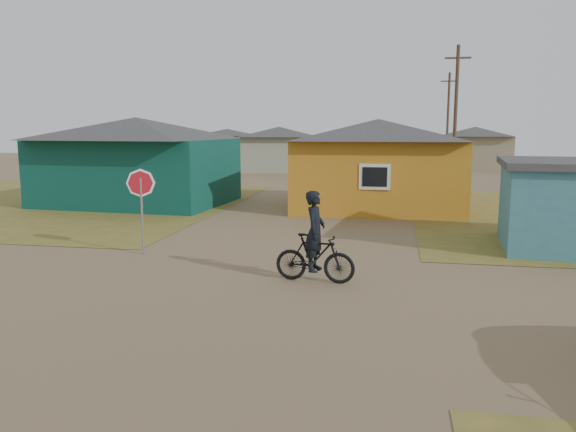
% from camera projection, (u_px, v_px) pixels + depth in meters
% --- Properties ---
extents(ground, '(120.00, 120.00, 0.00)m').
position_uv_depth(ground, '(233.00, 299.00, 11.68)').
color(ground, '#7B6447').
extents(grass_nw, '(20.00, 18.00, 0.00)m').
position_uv_depth(grass_nw, '(28.00, 202.00, 26.87)').
color(grass_nw, olive).
rests_on(grass_nw, ground).
extents(house_teal, '(8.93, 7.08, 4.00)m').
position_uv_depth(house_teal, '(138.00, 160.00, 26.03)').
color(house_teal, '#0A3B34').
rests_on(house_teal, ground).
extents(house_yellow, '(7.72, 6.76, 3.90)m').
position_uv_depth(house_yellow, '(377.00, 163.00, 24.50)').
color(house_yellow, '#BD7B1D').
rests_on(house_yellow, ground).
extents(house_pale_west, '(7.04, 6.15, 3.60)m').
position_uv_depth(house_pale_west, '(279.00, 148.00, 45.50)').
color(house_pale_west, gray).
rests_on(house_pale_west, ground).
extents(house_beige_east, '(6.95, 6.05, 3.60)m').
position_uv_depth(house_beige_east, '(474.00, 147.00, 48.38)').
color(house_beige_east, gray).
rests_on(house_beige_east, ground).
extents(house_pale_north, '(6.28, 5.81, 3.40)m').
position_uv_depth(house_pale_north, '(227.00, 145.00, 58.63)').
color(house_pale_north, gray).
rests_on(house_pale_north, ground).
extents(utility_pole_near, '(1.40, 0.20, 8.00)m').
position_uv_depth(utility_pole_near, '(455.00, 116.00, 31.20)').
color(utility_pole_near, '#4A362C').
rests_on(utility_pole_near, ground).
extents(utility_pole_far, '(1.40, 0.20, 8.00)m').
position_uv_depth(utility_pole_far, '(448.00, 120.00, 46.55)').
color(utility_pole_far, '#4A362C').
rests_on(utility_pole_far, ground).
extents(stop_sign, '(0.79, 0.09, 2.41)m').
position_uv_depth(stop_sign, '(141.00, 192.00, 15.50)').
color(stop_sign, gray).
rests_on(stop_sign, ground).
extents(cyclist, '(1.92, 0.74, 2.12)m').
position_uv_depth(cyclist, '(315.00, 249.00, 12.86)').
color(cyclist, black).
rests_on(cyclist, ground).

